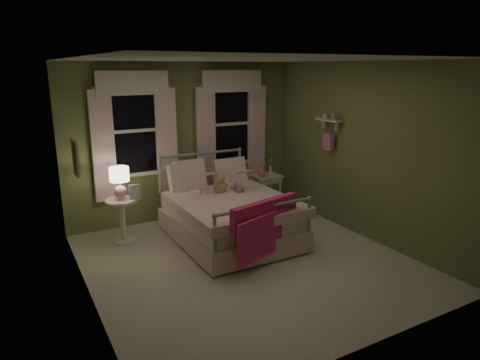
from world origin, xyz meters
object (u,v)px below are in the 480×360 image
bed (229,216)px  child_left (199,176)px  child_right (232,171)px  teddy_bear (220,184)px  nightstand_left (122,214)px  nightstand_right (266,180)px  table_lamp (120,179)px

bed → child_left: (-0.27, 0.43, 0.54)m
child_right → teddy_bear: bearing=38.0°
child_left → nightstand_left: child_left is taller
bed → nightstand_right: size_ratio=3.18×
teddy_bear → nightstand_right: 1.39m
child_right → table_lamp: bearing=-0.3°
bed → child_left: child_left is taller
child_right → nightstand_left: size_ratio=1.09×
bed → teddy_bear: bearing=88.8°
child_left → teddy_bear: 0.34m
teddy_bear → table_lamp: bearing=163.4°
bed → nightstand_right: 1.53m
bed → nightstand_left: bed is taller
child_right → child_left: bearing=8.5°
table_lamp → nightstand_left: bearing=90.0°
bed → table_lamp: bed is taller
teddy_bear → nightstand_left: teddy_bear is taller
teddy_bear → child_left: bearing=150.5°
teddy_bear → nightstand_right: bearing=26.8°
bed → child_right: size_ratio=2.86×
teddy_bear → nightstand_right: size_ratio=0.50×
nightstand_left → table_lamp: 0.54m
child_left → child_right: 0.56m
child_right → nightstand_left: 1.78m
bed → teddy_bear: 0.50m
nightstand_right → table_lamp: bearing=-175.7°
nightstand_left → nightstand_right: size_ratio=1.02×
child_left → table_lamp: (-1.13, 0.26, 0.04)m
bed → child_left: bearing=122.4°
nightstand_right → bed: bearing=-144.0°
table_lamp → child_right: bearing=-8.8°
bed → nightstand_right: bed is taller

